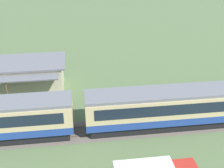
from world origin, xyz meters
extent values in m
cube|color=#234293|center=(-9.13, -0.68, 1.30)|extent=(19.71, 3.03, 0.80)
cube|color=#D1B784|center=(-9.13, -0.68, 2.74)|extent=(19.71, 3.03, 2.08)
cube|color=#192330|center=(-9.13, -0.68, 2.85)|extent=(18.13, 3.07, 1.17)
cube|color=slate|center=(-9.13, -0.68, 3.93)|extent=(19.71, 2.85, 0.30)
cube|color=black|center=(-9.13, -0.68, 0.46)|extent=(18.92, 2.61, 0.88)
cylinder|color=black|center=(-15.64, -1.40, 0.45)|extent=(0.90, 0.18, 0.90)
cylinder|color=black|center=(-15.64, 0.04, 0.45)|extent=(0.90, 0.18, 0.90)
cylinder|color=black|center=(-23.52, -1.40, 0.45)|extent=(0.90, 0.18, 0.90)
cylinder|color=black|center=(-23.52, 0.04, 0.45)|extent=(0.90, 0.18, 0.90)
cube|color=#665B51|center=(-21.48, -0.68, 0.01)|extent=(146.90, 3.60, 0.01)
cube|color=#4C4238|center=(-21.48, -1.40, 0.02)|extent=(146.90, 0.12, 0.04)
cube|color=#4C4238|center=(-21.48, 0.04, 0.02)|extent=(146.90, 0.12, 0.04)
cube|color=beige|center=(-27.49, 8.93, 1.82)|extent=(12.07, 5.06, 3.64)
cube|color=slate|center=(-27.49, 8.93, 3.74)|extent=(13.04, 5.47, 0.20)
cube|color=slate|center=(-27.49, 5.60, 3.24)|extent=(11.59, 1.60, 0.16)
cylinder|color=brown|center=(-27.49, 5.00, 1.58)|extent=(0.14, 0.14, 3.16)
camera|label=1|loc=(-19.27, -23.42, 17.61)|focal=45.00mm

